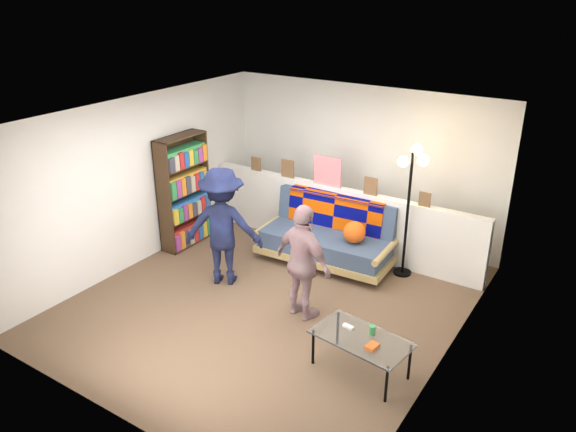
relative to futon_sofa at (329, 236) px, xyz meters
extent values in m
plane|color=brown|center=(-0.07, -1.38, -0.39)|extent=(5.00, 5.00, 0.00)
cube|color=silver|center=(-0.07, 1.12, 0.81)|extent=(4.50, 0.10, 2.40)
cube|color=silver|center=(-2.32, -1.38, 0.81)|extent=(0.10, 5.00, 2.40)
cube|color=silver|center=(2.18, -1.38, 0.81)|extent=(0.10, 5.00, 2.40)
cube|color=white|center=(-0.07, -1.38, 2.01)|extent=(4.50, 5.00, 0.10)
cube|color=silver|center=(-0.07, 0.42, 0.11)|extent=(4.45, 0.15, 1.00)
cube|color=brown|center=(-1.57, 0.40, 0.72)|extent=(0.18, 0.02, 0.22)
cube|color=brown|center=(-0.97, 0.40, 0.75)|extent=(0.22, 0.02, 0.28)
cube|color=silver|center=(-0.27, 0.40, 0.83)|extent=(0.45, 0.02, 0.45)
cube|color=brown|center=(0.43, 0.40, 0.74)|extent=(0.20, 0.02, 0.26)
cube|color=brown|center=(1.23, 0.40, 0.71)|extent=(0.16, 0.02, 0.20)
cube|color=tan|center=(-0.01, -0.07, -0.24)|extent=(2.00, 0.98, 0.10)
cube|color=#374963|center=(-0.01, -0.12, -0.06)|extent=(1.89, 0.82, 0.25)
cube|color=#374963|center=(-0.03, 0.27, 0.25)|extent=(1.86, 0.34, 0.58)
cylinder|color=tan|center=(-0.94, -0.12, 0.02)|extent=(0.14, 0.88, 0.09)
cylinder|color=tan|center=(0.91, -0.02, 0.02)|extent=(0.14, 0.88, 0.09)
cube|color=#040966|center=(-0.03, 0.18, 0.25)|extent=(1.50, 0.18, 0.53)
cube|color=#040966|center=(-0.03, 0.32, 0.54)|extent=(1.50, 0.34, 0.03)
sphere|color=#E84C14|center=(0.45, -0.09, 0.22)|extent=(0.31, 0.31, 0.31)
cube|color=black|center=(-2.28, -0.68, 0.47)|extent=(0.02, 0.86, 1.73)
cube|color=black|center=(-2.15, -1.10, 0.47)|extent=(0.29, 0.02, 1.73)
cube|color=black|center=(-2.15, -0.26, 0.47)|extent=(0.29, 0.02, 1.73)
cube|color=black|center=(-2.15, -0.68, 1.33)|extent=(0.29, 0.86, 0.02)
cube|color=black|center=(-2.15, -0.68, -0.37)|extent=(0.29, 0.86, 0.04)
cube|color=black|center=(-2.15, -0.68, 0.07)|extent=(0.29, 0.83, 0.02)
cube|color=black|center=(-2.15, -0.68, 0.47)|extent=(0.29, 0.83, 0.02)
cube|color=black|center=(-2.15, -0.68, 0.88)|extent=(0.29, 0.83, 0.02)
cube|color=#AE2A22|center=(-2.13, -0.68, -0.20)|extent=(0.21, 0.81, 0.29)
cube|color=#2A6CB8|center=(-2.13, -0.68, 0.22)|extent=(0.21, 0.81, 0.27)
cube|color=gold|center=(-2.13, -0.68, 0.63)|extent=(0.21, 0.81, 0.29)
cube|color=#379852|center=(-2.13, -0.68, 1.03)|extent=(0.21, 0.81, 0.27)
cylinder|color=black|center=(1.03, -2.19, -0.19)|extent=(0.03, 0.03, 0.41)
cylinder|color=black|center=(1.93, -2.31, -0.19)|extent=(0.03, 0.03, 0.41)
cylinder|color=black|center=(1.09, -1.74, -0.19)|extent=(0.03, 0.03, 0.41)
cylinder|color=black|center=(2.00, -1.87, -0.19)|extent=(0.03, 0.03, 0.41)
cube|color=silver|center=(1.51, -2.03, 0.02)|extent=(1.08, 0.69, 0.02)
cube|color=silver|center=(1.32, -1.95, 0.05)|extent=(0.13, 0.07, 0.03)
cube|color=#C55822|center=(1.68, -2.13, 0.06)|extent=(0.12, 0.15, 0.04)
cylinder|color=#38874A|center=(1.58, -1.91, 0.09)|extent=(0.08, 0.08, 0.10)
cylinder|color=black|center=(1.07, 0.23, -0.37)|extent=(0.29, 0.29, 0.03)
cylinder|color=black|center=(1.07, 0.23, 0.50)|extent=(0.04, 0.04, 1.78)
sphere|color=#FFC672|center=(0.94, 0.26, 1.23)|extent=(0.15, 0.15, 0.15)
sphere|color=#FFC672|center=(1.22, 0.22, 1.30)|extent=(0.15, 0.15, 0.15)
sphere|color=#FFC672|center=(1.07, 0.35, 1.39)|extent=(0.15, 0.15, 0.15)
imported|color=black|center=(-0.90, -1.29, 0.42)|extent=(1.21, 1.00, 1.62)
imported|color=#C98292|center=(0.45, -1.45, 0.34)|extent=(0.92, 0.56, 1.46)
camera|label=1|loc=(3.51, -6.50, 3.47)|focal=35.00mm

